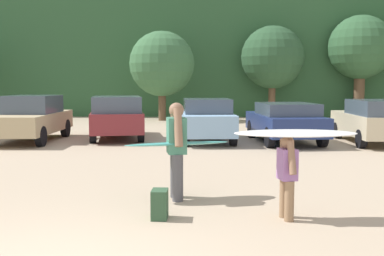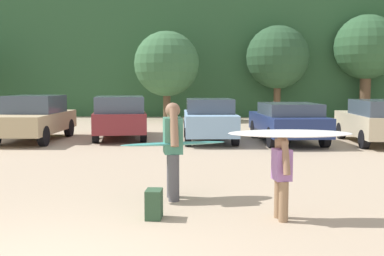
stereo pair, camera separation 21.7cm
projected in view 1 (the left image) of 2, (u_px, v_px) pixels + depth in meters
hillside_ridge at (188, 53)px, 34.76m from camera, size 108.00×12.00×8.53m
tree_right at (162, 64)px, 26.13m from camera, size 3.60×3.60×4.93m
tree_ridge_back at (273, 58)px, 27.62m from camera, size 3.66×3.66×5.40m
tree_far_left at (360, 48)px, 27.60m from camera, size 3.72×3.72×6.01m
parked_car_tan at (31, 118)px, 16.95m from camera, size 1.97×4.45×1.63m
parked_car_maroon at (117, 117)px, 17.67m from camera, size 2.65×4.51×1.60m
parked_car_sky_blue at (207, 119)px, 16.85m from camera, size 2.07×4.08×1.52m
parked_car_navy at (285, 121)px, 16.58m from camera, size 2.43×4.46×1.39m
parked_car_champagne at (374, 120)px, 16.23m from camera, size 1.83×4.16×1.52m
person_adult at (177, 145)px, 8.42m from camera, size 0.40×0.84×1.73m
person_child at (287, 172)px, 7.18m from camera, size 0.29×0.55×1.28m
surfboard_teal at (178, 144)px, 8.46m from camera, size 1.99×1.13×0.13m
surfboard_white at (296, 133)px, 7.19m from camera, size 1.90×0.61×0.12m
backpack_dropped at (160, 204)px, 7.26m from camera, size 0.24×0.34×0.45m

